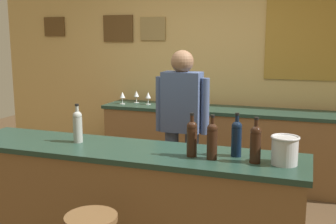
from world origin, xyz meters
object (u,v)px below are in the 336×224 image
at_px(wine_bottle_e, 256,143).
at_px(wine_glass_a, 122,95).
at_px(coffee_mug, 166,101).
at_px(bartender, 182,123).
at_px(ice_bucket, 285,150).
at_px(wine_bottle_a, 78,125).
at_px(wine_glass_b, 136,94).
at_px(wine_bottle_c, 212,140).
at_px(wine_bottle_d, 236,137).
at_px(wine_glass_c, 148,96).
at_px(wine_bottle_b, 192,137).

distance_m(wine_bottle_e, wine_glass_a, 2.78).
distance_m(wine_bottle_e, coffee_mug, 2.56).
height_order(bartender, wine_bottle_e, bartender).
height_order(wine_bottle_e, ice_bucket, wine_bottle_e).
relative_size(bartender, wine_bottle_a, 5.29).
bearing_deg(wine_glass_b, bartender, -50.38).
distance_m(wine_bottle_c, wine_bottle_d, 0.19).
xyz_separation_m(bartender, wine_glass_a, (-1.12, 1.05, 0.07)).
xyz_separation_m(wine_bottle_e, ice_bucket, (0.18, 0.03, -0.04)).
xyz_separation_m(wine_bottle_a, wine_bottle_d, (1.24, 0.03, 0.00)).
height_order(wine_bottle_a, wine_bottle_c, same).
bearing_deg(ice_bucket, bartender, 136.72).
xyz_separation_m(wine_glass_a, wine_glass_c, (0.32, 0.08, 0.00)).
relative_size(wine_bottle_a, ice_bucket, 1.63).
bearing_deg(wine_bottle_b, wine_bottle_a, 175.45).
xyz_separation_m(bartender, wine_bottle_a, (-0.58, -0.88, 0.12)).
distance_m(wine_bottle_b, wine_glass_a, 2.50).
bearing_deg(coffee_mug, wine_bottle_c, -63.09).
relative_size(wine_glass_a, wine_glass_b, 1.00).
bearing_deg(wine_glass_b, wine_bottle_b, -57.68).
height_order(wine_bottle_a, wine_bottle_e, same).
bearing_deg(ice_bucket, wine_bottle_e, -170.50).
height_order(ice_bucket, wine_glass_a, ice_bucket).
height_order(wine_glass_b, coffee_mug, wine_glass_b).
xyz_separation_m(wine_glass_a, coffee_mug, (0.54, 0.14, -0.06)).
bearing_deg(wine_glass_a, wine_bottle_c, -51.03).
bearing_deg(wine_glass_a, wine_glass_c, 13.96).
xyz_separation_m(wine_bottle_e, coffee_mug, (-1.39, 2.15, -0.11)).
xyz_separation_m(bartender, ice_bucket, (0.99, -0.93, 0.08)).
bearing_deg(bartender, wine_glass_a, 136.90).
bearing_deg(wine_bottle_d, wine_glass_c, 126.44).
bearing_deg(wine_glass_a, coffee_mug, 14.75).
bearing_deg(wine_bottle_b, wine_bottle_c, -8.13).
bearing_deg(wine_bottle_d, wine_glass_b, 128.88).
bearing_deg(wine_bottle_a, wine_glass_c, 96.29).
bearing_deg(bartender, wine_glass_c, 125.37).
distance_m(bartender, wine_glass_b, 1.56).
xyz_separation_m(wine_glass_c, coffee_mug, (0.22, 0.06, -0.06)).
height_order(ice_bucket, wine_glass_c, ice_bucket).
relative_size(wine_bottle_e, wine_glass_a, 1.97).
height_order(bartender, wine_bottle_a, bartender).
distance_m(wine_bottle_a, coffee_mug, 2.07).
relative_size(wine_bottle_a, wine_bottle_e, 1.00).
relative_size(wine_bottle_c, wine_glass_b, 1.97).
distance_m(wine_glass_a, wine_glass_c, 0.33).
xyz_separation_m(wine_bottle_d, ice_bucket, (0.33, -0.08, -0.04)).
xyz_separation_m(wine_bottle_b, coffee_mug, (-0.95, 2.15, -0.11)).
xyz_separation_m(wine_bottle_b, wine_bottle_c, (0.15, -0.02, 0.00)).
bearing_deg(wine_bottle_d, coffee_mug, 121.31).
xyz_separation_m(wine_bottle_b, wine_glass_b, (-1.37, 2.16, -0.05)).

